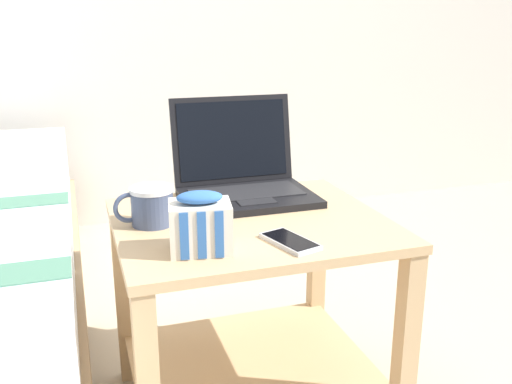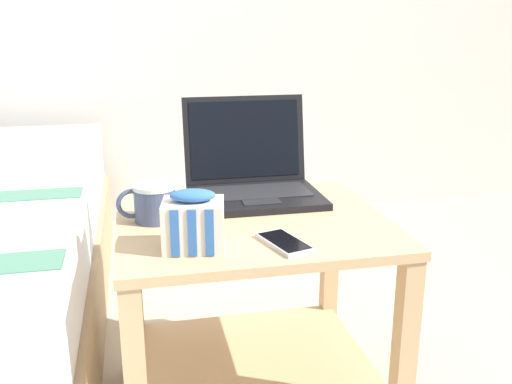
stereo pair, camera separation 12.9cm
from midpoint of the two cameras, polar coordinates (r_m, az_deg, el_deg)
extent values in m
cube|color=tan|center=(1.36, 2.36, -3.23)|extent=(0.63, 0.55, 0.02)
cube|color=tan|center=(1.53, 2.18, -16.96)|extent=(0.59, 0.51, 0.02)
cube|color=tan|center=(1.37, 17.27, -16.19)|extent=(0.04, 0.04, 0.51)
cube|color=tan|center=(1.65, -9.90, -9.73)|extent=(0.04, 0.04, 0.51)
cube|color=tan|center=(1.76, 9.45, -7.95)|extent=(0.04, 0.04, 0.51)
cube|color=black|center=(1.49, 2.45, -0.60)|extent=(0.34, 0.24, 0.02)
cube|color=#232326|center=(1.50, 2.28, -0.01)|extent=(0.29, 0.13, 0.00)
cube|color=#232326|center=(1.42, 3.13, -0.99)|extent=(0.10, 0.05, 0.00)
cube|color=black|center=(1.59, 1.18, 5.27)|extent=(0.34, 0.05, 0.24)
cube|color=black|center=(1.59, 1.23, 5.27)|extent=(0.31, 0.04, 0.21)
cube|color=orange|center=(1.62, 3.11, 2.93)|extent=(0.03, 0.01, 0.03)
cube|color=blue|center=(1.59, -0.40, 5.77)|extent=(0.04, 0.01, 0.05)
cylinder|color=#3F4C6B|center=(1.34, -7.39, -1.10)|extent=(0.10, 0.10, 0.09)
cylinder|color=silver|center=(1.33, -7.46, 0.52)|extent=(0.10, 0.10, 0.01)
cylinder|color=black|center=(1.33, -7.44, 0.15)|extent=(0.09, 0.09, 0.01)
torus|color=#3F4C6B|center=(1.34, -9.64, -1.21)|extent=(0.07, 0.02, 0.07)
cube|color=silver|center=(1.17, -3.13, -3.37)|extent=(0.14, 0.11, 0.10)
cube|color=#3366B2|center=(1.12, -4.89, -4.24)|extent=(0.02, 0.01, 0.10)
cube|color=#3366B2|center=(1.12, -3.14, -4.22)|extent=(0.02, 0.01, 0.10)
cube|color=#3366B2|center=(1.12, -1.39, -4.19)|extent=(0.02, 0.01, 0.10)
ellipsoid|color=#3366B2|center=(1.15, -3.18, -0.39)|extent=(0.10, 0.07, 0.02)
cube|color=#B7BABC|center=(1.21, 5.94, -5.13)|extent=(0.10, 0.15, 0.01)
cube|color=black|center=(1.20, 5.95, -4.91)|extent=(0.09, 0.14, 0.00)
camera|label=1|loc=(0.06, -87.14, 0.86)|focal=40.00mm
camera|label=2|loc=(0.06, 92.86, -0.86)|focal=40.00mm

